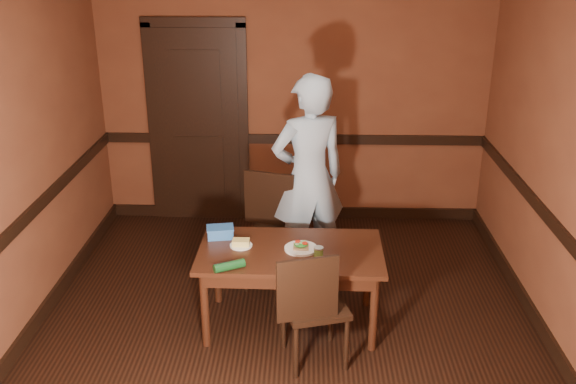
# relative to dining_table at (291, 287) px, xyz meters

# --- Properties ---
(floor) EXTENTS (4.00, 4.50, 0.01)m
(floor) POSITION_rel_dining_table_xyz_m (-0.03, -0.13, -0.33)
(floor) COLOR black
(floor) RESTS_ON ground
(wall_back) EXTENTS (4.00, 0.02, 2.70)m
(wall_back) POSITION_rel_dining_table_xyz_m (-0.03, 2.12, 1.02)
(wall_back) COLOR brown
(wall_back) RESTS_ON ground
(wall_front) EXTENTS (4.00, 0.02, 2.70)m
(wall_front) POSITION_rel_dining_table_xyz_m (-0.03, -2.38, 1.02)
(wall_front) COLOR brown
(wall_front) RESTS_ON ground
(wall_left) EXTENTS (0.02, 4.50, 2.70)m
(wall_left) POSITION_rel_dining_table_xyz_m (-2.03, -0.13, 1.02)
(wall_left) COLOR brown
(wall_left) RESTS_ON ground
(wall_right) EXTENTS (0.02, 4.50, 2.70)m
(wall_right) POSITION_rel_dining_table_xyz_m (1.97, -0.13, 1.02)
(wall_right) COLOR brown
(wall_right) RESTS_ON ground
(dado_back) EXTENTS (4.00, 0.03, 0.10)m
(dado_back) POSITION_rel_dining_table_xyz_m (-0.03, 2.10, 0.57)
(dado_back) COLOR black
(dado_back) RESTS_ON ground
(dado_left) EXTENTS (0.03, 4.50, 0.10)m
(dado_left) POSITION_rel_dining_table_xyz_m (-2.01, -0.13, 0.57)
(dado_left) COLOR black
(dado_left) RESTS_ON ground
(dado_right) EXTENTS (0.03, 4.50, 0.10)m
(dado_right) POSITION_rel_dining_table_xyz_m (1.96, -0.13, 0.57)
(dado_right) COLOR black
(dado_right) RESTS_ON ground
(baseboard_back) EXTENTS (4.00, 0.03, 0.12)m
(baseboard_back) POSITION_rel_dining_table_xyz_m (-0.03, 2.10, -0.27)
(baseboard_back) COLOR black
(baseboard_back) RESTS_ON ground
(baseboard_left) EXTENTS (0.03, 4.50, 0.12)m
(baseboard_left) POSITION_rel_dining_table_xyz_m (-2.01, -0.13, -0.27)
(baseboard_left) COLOR black
(baseboard_left) RESTS_ON ground
(baseboard_right) EXTENTS (0.03, 4.50, 0.12)m
(baseboard_right) POSITION_rel_dining_table_xyz_m (1.96, -0.13, -0.27)
(baseboard_right) COLOR black
(baseboard_right) RESTS_ON ground
(door) EXTENTS (1.05, 0.07, 2.20)m
(door) POSITION_rel_dining_table_xyz_m (-1.03, 2.08, 0.76)
(door) COLOR black
(door) RESTS_ON ground
(dining_table) EXTENTS (1.42, 0.81, 0.66)m
(dining_table) POSITION_rel_dining_table_xyz_m (0.00, 0.00, 0.00)
(dining_table) COLOR black
(dining_table) RESTS_ON floor
(chair_far) EXTENTS (0.56, 0.56, 0.98)m
(chair_far) POSITION_rel_dining_table_xyz_m (-0.16, 0.64, 0.16)
(chair_far) COLOR black
(chair_far) RESTS_ON floor
(chair_near) EXTENTS (0.53, 0.53, 0.92)m
(chair_near) POSITION_rel_dining_table_xyz_m (0.18, -0.45, 0.13)
(chair_near) COLOR black
(chair_near) RESTS_ON floor
(person) EXTENTS (0.79, 0.66, 1.85)m
(person) POSITION_rel_dining_table_xyz_m (0.13, 0.87, 0.59)
(person) COLOR #A4C2D8
(person) RESTS_ON floor
(sandwich_plate) EXTENTS (0.25, 0.25, 0.06)m
(sandwich_plate) POSITION_rel_dining_table_xyz_m (0.08, 0.01, 0.35)
(sandwich_plate) COLOR white
(sandwich_plate) RESTS_ON dining_table
(sauce_jar) EXTENTS (0.07, 0.07, 0.09)m
(sauce_jar) POSITION_rel_dining_table_xyz_m (0.21, -0.12, 0.37)
(sauce_jar) COLOR olive
(sauce_jar) RESTS_ON dining_table
(cheese_saucer) EXTENTS (0.17, 0.17, 0.05)m
(cheese_saucer) POSITION_rel_dining_table_xyz_m (-0.39, 0.05, 0.35)
(cheese_saucer) COLOR white
(cheese_saucer) RESTS_ON dining_table
(food_tub) EXTENTS (0.23, 0.18, 0.09)m
(food_tub) POSITION_rel_dining_table_xyz_m (-0.56, 0.20, 0.38)
(food_tub) COLOR #2E68B8
(food_tub) RESTS_ON dining_table
(wrapped_veg) EXTENTS (0.23, 0.16, 0.06)m
(wrapped_veg) POSITION_rel_dining_table_xyz_m (-0.43, -0.33, 0.36)
(wrapped_veg) COLOR #113D17
(wrapped_veg) RESTS_ON dining_table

